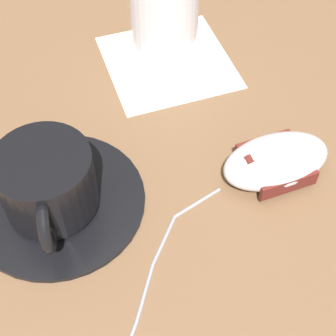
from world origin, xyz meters
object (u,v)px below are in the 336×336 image
saucer (58,200)px  coffee_cup (47,183)px  computer_mouse (276,161)px  drinking_glass (164,19)px

saucer → coffee_cup: size_ratio=1.45×
saucer → coffee_cup: (-0.00, 0.00, 0.03)m
coffee_cup → computer_mouse: 0.21m
computer_mouse → drinking_glass: 0.20m
coffee_cup → drinking_glass: (0.14, -0.18, 0.02)m
saucer → computer_mouse: (-0.06, -0.20, 0.01)m
coffee_cup → computer_mouse: coffee_cup is taller
computer_mouse → coffee_cup: bearing=75.3°
coffee_cup → saucer: bearing=-50.3°
coffee_cup → computer_mouse: bearing=-104.7°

